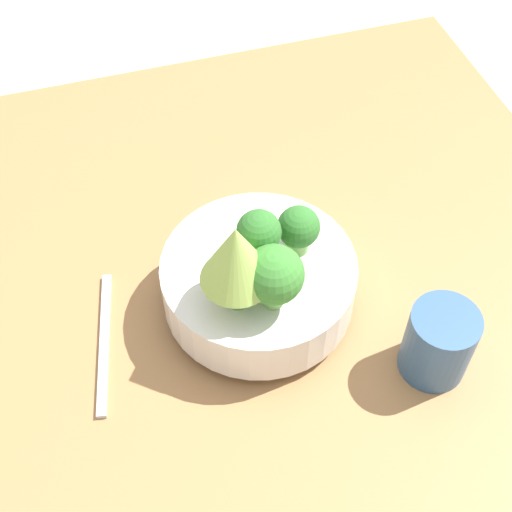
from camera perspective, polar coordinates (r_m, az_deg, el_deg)
ground_plane at (r=0.83m, az=0.19°, el=-5.64°), size 6.00×6.00×0.00m
table at (r=0.82m, az=0.20°, el=-4.79°), size 0.91×0.87×0.04m
bowl at (r=0.76m, az=0.00°, el=-2.38°), size 0.21×0.21×0.07m
broccoli_floret_right at (r=0.68m, az=1.73°, el=-1.51°), size 0.06×0.06×0.07m
romanesco_piece_near at (r=0.66m, az=-1.59°, el=-0.05°), size 0.07×0.07×0.11m
broccoli_floret_center at (r=0.70m, az=0.00°, el=1.30°), size 0.05×0.05×0.08m
broccoli_floret_back at (r=0.73m, az=3.42°, el=2.20°), size 0.04×0.04×0.06m
cup at (r=0.74m, az=14.39°, el=-6.74°), size 0.07×0.07×0.09m
fork at (r=0.78m, az=-11.98°, el=-6.95°), size 0.17×0.04×0.01m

